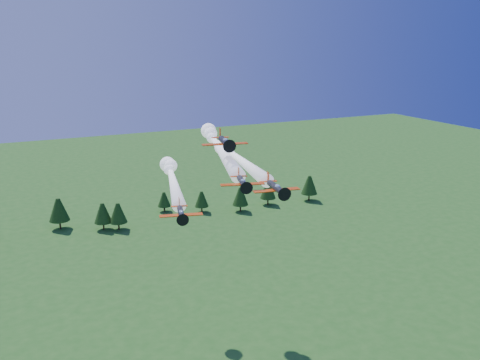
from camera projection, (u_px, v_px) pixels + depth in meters
name	position (u px, v px, depth m)	size (l,w,h in m)	color
plane_lead	(218.00, 146.00, 113.18)	(18.27, 51.94, 3.70)	black
plane_left	(172.00, 178.00, 116.23)	(15.39, 42.70, 3.70)	black
plane_right	(238.00, 158.00, 115.90)	(12.16, 43.36, 3.70)	black
plane_slot	(224.00, 142.00, 95.29)	(8.33, 9.16, 2.91)	black
treeline	(68.00, 215.00, 189.95)	(173.23, 21.05, 11.83)	#382314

